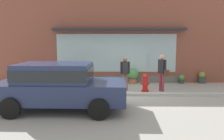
% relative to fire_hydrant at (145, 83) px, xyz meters
% --- Properties ---
extents(ground_plane, '(60.00, 60.00, 0.00)m').
position_rel_fire_hydrant_xyz_m(ground_plane, '(-1.18, -0.64, -0.41)').
color(ground_plane, '#9E9B93').
extents(curb_strip, '(14.00, 0.24, 0.12)m').
position_rel_fire_hydrant_xyz_m(curb_strip, '(-1.18, -0.84, -0.35)').
color(curb_strip, '#B2B2AD').
rests_on(curb_strip, ground_plane).
extents(storefront, '(14.00, 0.81, 4.57)m').
position_rel_fire_hydrant_xyz_m(storefront, '(-1.19, 2.55, 1.84)').
color(storefront, brown).
rests_on(storefront, ground_plane).
extents(fire_hydrant, '(0.42, 0.39, 0.82)m').
position_rel_fire_hydrant_xyz_m(fire_hydrant, '(0.00, 0.00, 0.00)').
color(fire_hydrant, red).
rests_on(fire_hydrant, ground_plane).
extents(pedestrian_with_handbag, '(0.45, 0.55, 1.69)m').
position_rel_fire_hydrant_xyz_m(pedestrian_with_handbag, '(0.77, 0.04, 0.58)').
color(pedestrian_with_handbag, '#8E333D').
rests_on(pedestrian_with_handbag, ground_plane).
extents(pedestrian_passerby, '(0.45, 0.23, 1.58)m').
position_rel_fire_hydrant_xyz_m(pedestrian_passerby, '(-0.92, 0.16, 0.50)').
color(pedestrian_passerby, brown).
rests_on(pedestrian_passerby, ground_plane).
extents(parked_car_navy, '(4.30, 2.16, 1.58)m').
position_rel_fire_hydrant_xyz_m(parked_car_navy, '(-3.24, -2.93, 0.49)').
color(parked_car_navy, navy).
rests_on(parked_car_navy, ground_plane).
extents(potted_plant_window_center, '(0.39, 0.39, 0.62)m').
position_rel_fire_hydrant_xyz_m(potted_plant_window_center, '(3.37, 2.19, -0.10)').
color(potted_plant_window_center, '#33473D').
rests_on(potted_plant_window_center, ground_plane).
extents(potted_plant_doorstep, '(0.29, 0.29, 0.47)m').
position_rel_fire_hydrant_xyz_m(potted_plant_doorstep, '(2.24, 2.05, -0.16)').
color(potted_plant_doorstep, '#33473D').
rests_on(potted_plant_doorstep, ground_plane).
extents(potted_plant_corner_tall, '(0.28, 0.28, 1.17)m').
position_rel_fire_hydrant_xyz_m(potted_plant_corner_tall, '(-5.11, 2.05, 0.15)').
color(potted_plant_corner_tall, '#33473D').
rests_on(potted_plant_corner_tall, ground_plane).
extents(potted_plant_low_front, '(0.62, 0.62, 0.83)m').
position_rel_fire_hydrant_xyz_m(potted_plant_low_front, '(-0.43, 2.09, 0.04)').
color(potted_plant_low_front, '#9E6042').
rests_on(potted_plant_low_front, ground_plane).
extents(potted_plant_by_entrance, '(0.33, 0.33, 0.48)m').
position_rel_fire_hydrant_xyz_m(potted_plant_by_entrance, '(-3.06, 1.89, -0.17)').
color(potted_plant_by_entrance, '#4C4C51').
rests_on(potted_plant_by_entrance, ground_plane).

